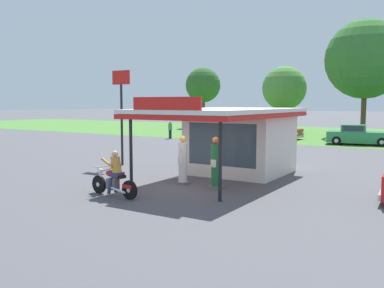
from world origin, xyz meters
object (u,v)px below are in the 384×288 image
motorcycle_with_rider (114,178)px  gas_pump_nearside (183,162)px  gas_pump_offside (216,165)px  parked_car_back_row_centre (211,128)px  parked_car_back_row_centre_right (358,136)px  bystander_strolling_foreground (170,129)px  parked_car_second_row_spare (270,131)px  roadside_pole_sign (121,101)px  bystander_admiring_sedan (209,138)px

motorcycle_with_rider → gas_pump_nearside: bearing=75.6°
motorcycle_with_rider → gas_pump_offside: bearing=53.4°
parked_car_back_row_centre → gas_pump_offside: bearing=-59.9°
parked_car_back_row_centre_right → bystander_strolling_foreground: 15.61m
parked_car_back_row_centre → parked_car_second_row_spare: bearing=-8.9°
parked_car_second_row_spare → roadside_pole_sign: 19.49m
parked_car_back_row_centre_right → bystander_admiring_sedan: bearing=-123.3°
gas_pump_nearside → motorcycle_with_rider: (-0.78, -3.04, -0.22)m
gas_pump_offside → bystander_strolling_foreground: gas_pump_offside is taller
motorcycle_with_rider → parked_car_second_row_spare: bearing=99.9°
parked_car_back_row_centre_right → bystander_admiring_sedan: (-6.96, -10.58, 0.25)m
motorcycle_with_rider → bystander_admiring_sedan: (-3.49, 12.53, 0.29)m
motorcycle_with_rider → parked_car_back_row_centre: 28.23m
parked_car_back_row_centre → bystander_strolling_foreground: (-0.77, -5.95, 0.16)m
gas_pump_offside → roadside_pole_sign: 7.74m
parked_car_second_row_spare → bystander_strolling_foreground: bearing=-146.8°
bystander_admiring_sedan → roadside_pole_sign: roadside_pole_sign is taller
motorcycle_with_rider → parked_car_back_row_centre: motorcycle_with_rider is taller
parked_car_second_row_spare → bystander_strolling_foreground: size_ratio=3.66×
parked_car_back_row_centre_right → roadside_pole_sign: bearing=-114.9°
motorcycle_with_rider → parked_car_back_row_centre: size_ratio=0.42×
gas_pump_offside → parked_car_back_row_centre_right: 20.11m
gas_pump_offside → bystander_admiring_sedan: size_ratio=1.11×
bystander_admiring_sedan → roadside_pole_sign: (-1.16, -6.92, 2.34)m
parked_car_second_row_spare → motorcycle_with_rider: bearing=-80.1°
parked_car_second_row_spare → parked_car_back_row_centre_right: 8.02m
parked_car_second_row_spare → bystander_admiring_sedan: bearing=-86.1°
bystander_admiring_sedan → gas_pump_offside: bearing=-58.8°
parked_car_second_row_spare → parked_car_back_row_centre: bearing=171.1°
parked_car_second_row_spare → bystander_strolling_foreground: 8.95m
motorcycle_with_rider → parked_car_back_row_centre: bearing=113.1°
roadside_pole_sign → bystander_strolling_foreground: bearing=116.5°
gas_pump_nearside → parked_car_back_row_centre_right: gas_pump_nearside is taller
parked_car_back_row_centre → bystander_admiring_sedan: 15.43m
parked_car_back_row_centre → parked_car_second_row_spare: parked_car_second_row_spare is taller
gas_pump_offside → bystander_admiring_sedan: 11.09m
parked_car_second_row_spare → roadside_pole_sign: (-0.30, -19.31, 2.61)m
roadside_pole_sign → parked_car_back_row_centre: bearing=107.5°
gas_pump_offside → parked_car_back_row_centre: (-13.31, 22.93, -0.22)m
parked_car_second_row_spare → bystander_strolling_foreground: bystander_strolling_foreground is taller
gas_pump_nearside → gas_pump_offside: bearing=0.0°
gas_pump_nearside → parked_car_second_row_spare: bearing=103.2°
gas_pump_nearside → bystander_strolling_foreground: 21.14m
gas_pump_nearside → bystander_strolling_foreground: gas_pump_nearside is taller
motorcycle_with_rider → parked_car_back_row_centre_right: 23.38m
parked_car_second_row_spare → gas_pump_nearside: bearing=-76.8°
gas_pump_offside → parked_car_back_row_centre_right: (1.22, 20.07, -0.19)m
bystander_strolling_foreground → parked_car_second_row_spare: bearing=33.2°
parked_car_back_row_centre → bystander_strolling_foreground: size_ratio=3.34×
parked_car_back_row_centre → parked_car_back_row_centre_right: bearing=-11.1°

